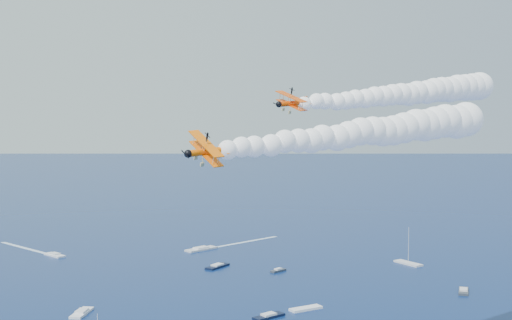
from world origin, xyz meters
name	(u,v)px	position (x,y,z in m)	size (l,w,h in m)	color
biplane_lead	(292,103)	(11.72, 24.01, 59.34)	(7.28, 8.16, 4.92)	#F84D05
biplane_trail	(208,152)	(-11.43, -1.40, 51.89)	(7.23, 8.11, 4.89)	#FF6805
smoke_trail_lead	(401,94)	(39.67, 31.74, 61.54)	(56.64, 20.39, 10.92)	white
smoke_trail_trail	(360,133)	(16.66, 5.82, 54.09)	(56.89, 19.46, 10.92)	white
spectator_boats	(154,298)	(-0.15, 109.87, 0.35)	(219.31, 170.85, 0.70)	white
boat_wakes	(138,245)	(8.56, 199.70, 0.03)	(122.73, 43.20, 0.04)	white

